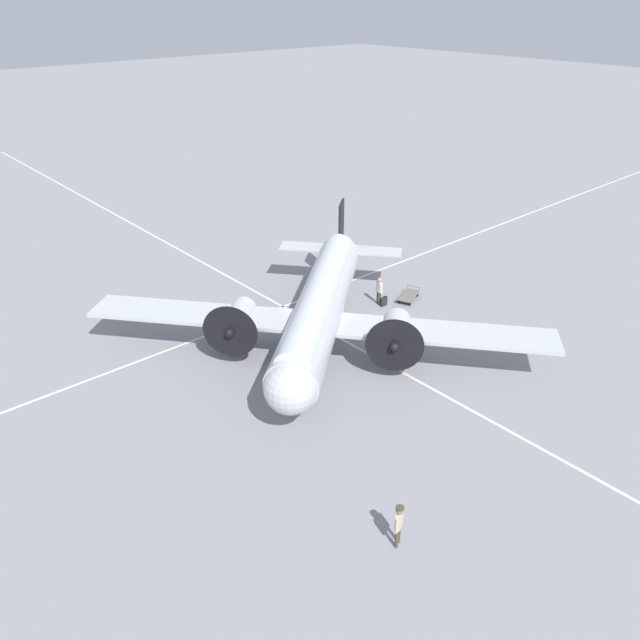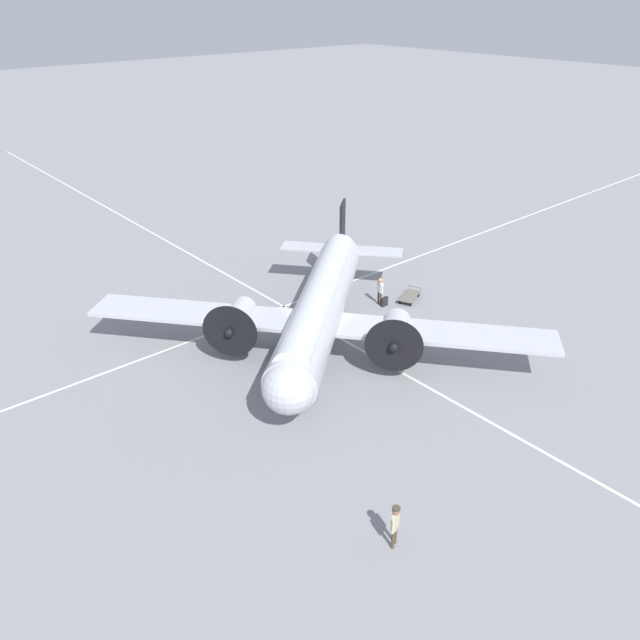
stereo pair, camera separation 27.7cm
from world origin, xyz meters
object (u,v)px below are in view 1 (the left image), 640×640
object	(u,v)px
airliner_main	(319,309)
crew_foreground	(399,521)
passenger_boarding	(379,288)
suitcase_near_door	(384,301)
baggage_cart	(409,296)

from	to	relation	value
airliner_main	crew_foreground	bearing A→B (deg)	21.22
airliner_main	passenger_boarding	world-z (taller)	airliner_main
suitcase_near_door	baggage_cart	size ratio (longest dim) A/B	0.30
airliner_main	crew_foreground	distance (m)	13.89
airliner_main	suitcase_near_door	xyz separation A→B (m)	(6.56, 1.36, -2.18)
passenger_boarding	suitcase_near_door	xyz separation A→B (m)	(0.11, -0.36, -0.80)
passenger_boarding	suitcase_near_door	distance (m)	0.89
passenger_boarding	baggage_cart	world-z (taller)	passenger_boarding
crew_foreground	baggage_cart	bearing A→B (deg)	15.24
crew_foreground	passenger_boarding	bearing A→B (deg)	20.77
airliner_main	baggage_cart	world-z (taller)	airliner_main
crew_foreground	suitcase_near_door	xyz separation A→B (m)	(13.35, 13.40, -0.83)
passenger_boarding	baggage_cart	distance (m)	2.23
airliner_main	baggage_cart	size ratio (longest dim) A/B	9.61
suitcase_near_door	baggage_cart	bearing A→B (deg)	-13.07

